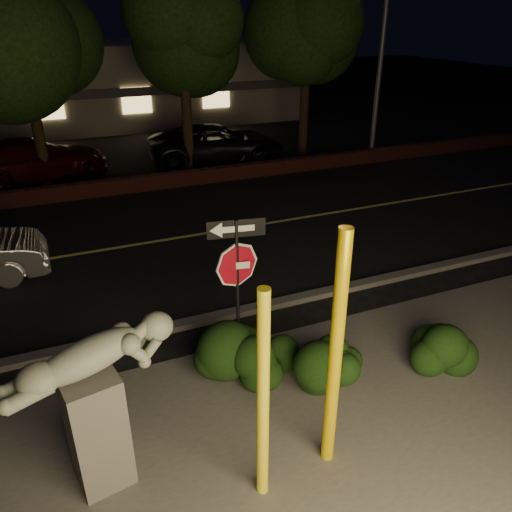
# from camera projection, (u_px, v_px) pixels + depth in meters

# --- Properties ---
(ground) EXTENTS (90.00, 90.00, 0.00)m
(ground) POSITION_uv_depth(u_px,v_px,m) (138.00, 205.00, 15.58)
(ground) COLOR black
(ground) RESTS_ON ground
(patio) EXTENTS (14.00, 6.00, 0.02)m
(patio) POSITION_uv_depth(u_px,v_px,m) (300.00, 476.00, 6.48)
(patio) COLOR #4C4944
(patio) RESTS_ON ground
(road) EXTENTS (80.00, 8.00, 0.01)m
(road) POSITION_uv_depth(u_px,v_px,m) (160.00, 241.00, 13.09)
(road) COLOR black
(road) RESTS_ON ground
(lane_marking) EXTENTS (80.00, 0.12, 0.00)m
(lane_marking) POSITION_uv_depth(u_px,v_px,m) (160.00, 241.00, 13.09)
(lane_marking) COLOR #D0C653
(lane_marking) RESTS_ON road
(curb) EXTENTS (80.00, 0.25, 0.12)m
(curb) POSITION_uv_depth(u_px,v_px,m) (208.00, 319.00, 9.68)
(curb) COLOR #4C4944
(curb) RESTS_ON ground
(brick_wall) EXTENTS (40.00, 0.35, 0.50)m
(brick_wall) POSITION_uv_depth(u_px,v_px,m) (130.00, 185.00, 16.54)
(brick_wall) COLOR #4E1E19
(brick_wall) RESTS_ON ground
(parking_lot) EXTENTS (40.00, 12.00, 0.01)m
(parking_lot) POSITION_uv_depth(u_px,v_px,m) (107.00, 152.00, 21.36)
(parking_lot) COLOR black
(parking_lot) RESTS_ON ground
(building) EXTENTS (22.00, 10.20, 4.00)m
(building) POSITION_uv_depth(u_px,v_px,m) (81.00, 81.00, 27.09)
(building) COLOR #71665A
(building) RESTS_ON ground
(tree_far_c) EXTENTS (4.80, 4.80, 7.84)m
(tree_far_c) POSITION_uv_depth(u_px,v_px,m) (180.00, 3.00, 16.26)
(tree_far_c) COLOR black
(tree_far_c) RESTS_ON ground
(tree_far_d) EXTENTS (4.40, 4.40, 7.42)m
(tree_far_d) POSITION_uv_depth(u_px,v_px,m) (308.00, 12.00, 18.52)
(tree_far_d) COLOR black
(tree_far_d) RESTS_ON ground
(yellow_pole_left) EXTENTS (0.15, 0.15, 2.94)m
(yellow_pole_left) POSITION_uv_depth(u_px,v_px,m) (263.00, 401.00, 5.64)
(yellow_pole_left) COLOR yellow
(yellow_pole_left) RESTS_ON ground
(yellow_pole_right) EXTENTS (0.17, 0.17, 3.38)m
(yellow_pole_right) POSITION_uv_depth(u_px,v_px,m) (335.00, 356.00, 6.02)
(yellow_pole_right) COLOR #DEBC08
(yellow_pole_right) RESTS_ON ground
(signpost) EXTENTS (0.89, 0.19, 2.64)m
(signpost) POSITION_uv_depth(u_px,v_px,m) (237.00, 266.00, 7.74)
(signpost) COLOR black
(signpost) RESTS_ON ground
(sculpture) EXTENTS (2.06, 0.89, 2.20)m
(sculpture) POSITION_uv_depth(u_px,v_px,m) (94.00, 395.00, 5.89)
(sculpture) COLOR #4C4944
(sculpture) RESTS_ON ground
(hedge_center) EXTENTS (2.35, 1.53, 1.13)m
(hedge_center) POSITION_uv_depth(u_px,v_px,m) (253.00, 348.00, 8.02)
(hedge_center) COLOR black
(hedge_center) RESTS_ON ground
(hedge_right) EXTENTS (1.75, 1.29, 1.03)m
(hedge_right) POSITION_uv_depth(u_px,v_px,m) (325.00, 362.00, 7.78)
(hedge_right) COLOR black
(hedge_right) RESTS_ON ground
(hedge_far_right) EXTENTS (1.42, 1.09, 0.87)m
(hedge_far_right) POSITION_uv_depth(u_px,v_px,m) (444.00, 340.00, 8.42)
(hedge_far_right) COLOR black
(hedge_far_right) RESTS_ON ground
(parked_car_darkred) EXTENTS (5.60, 3.75, 1.51)m
(parked_car_darkred) POSITION_uv_depth(u_px,v_px,m) (32.00, 160.00, 17.47)
(parked_car_darkred) COLOR #39080C
(parked_car_darkred) RESTS_ON ground
(parked_car_dark) EXTENTS (5.52, 3.00, 1.47)m
(parked_car_dark) POSITION_uv_depth(u_px,v_px,m) (217.00, 144.00, 19.63)
(parked_car_dark) COLOR black
(parked_car_dark) RESTS_ON ground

